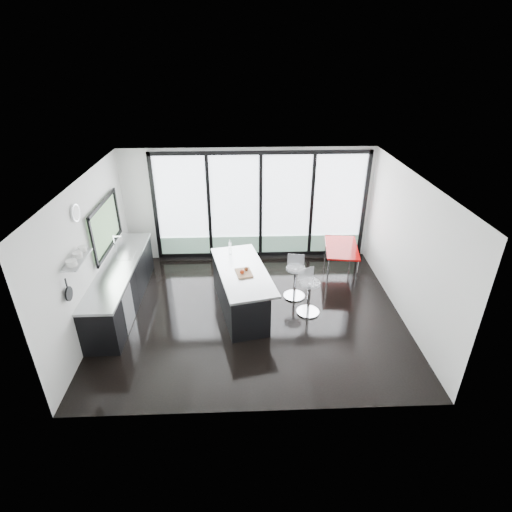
{
  "coord_description": "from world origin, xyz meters",
  "views": [
    {
      "loc": [
        -0.19,
        -6.7,
        4.82
      ],
      "look_at": [
        0.1,
        0.3,
        1.15
      ],
      "focal_mm": 28.0,
      "sensor_mm": 36.0,
      "label": 1
    }
  ],
  "objects_px": {
    "bar_stool_near": "(309,297)",
    "bar_stool_far": "(295,282)",
    "red_table": "(340,260)",
    "island": "(239,289)"
  },
  "relations": [
    {
      "from": "bar_stool_far",
      "to": "bar_stool_near",
      "type": "bearing_deg",
      "value": -63.05
    },
    {
      "from": "bar_stool_near",
      "to": "bar_stool_far",
      "type": "bearing_deg",
      "value": 84.87
    },
    {
      "from": "bar_stool_near",
      "to": "red_table",
      "type": "xyz_separation_m",
      "value": [
        1.01,
        1.62,
        -0.03
      ]
    },
    {
      "from": "bar_stool_near",
      "to": "red_table",
      "type": "relative_size",
      "value": 0.58
    },
    {
      "from": "island",
      "to": "red_table",
      "type": "distance_m",
      "value": 2.78
    },
    {
      "from": "bar_stool_near",
      "to": "bar_stool_far",
      "type": "relative_size",
      "value": 1.01
    },
    {
      "from": "island",
      "to": "red_table",
      "type": "xyz_separation_m",
      "value": [
        2.41,
        1.39,
        -0.11
      ]
    },
    {
      "from": "bar_stool_near",
      "to": "bar_stool_far",
      "type": "distance_m",
      "value": 0.64
    },
    {
      "from": "island",
      "to": "bar_stool_far",
      "type": "distance_m",
      "value": 1.25
    },
    {
      "from": "island",
      "to": "bar_stool_near",
      "type": "relative_size",
      "value": 3.18
    }
  ]
}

